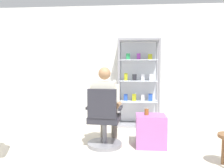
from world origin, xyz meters
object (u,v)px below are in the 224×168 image
object	(u,v)px
office_chair	(104,123)
storage_crate	(151,131)
seated_shopkeeper	(106,102)
tea_glass	(147,112)
display_cabinet_main	(138,82)

from	to	relation	value
office_chair	storage_crate	world-z (taller)	office_chair
seated_shopkeeper	tea_glass	distance (m)	0.69
office_chair	tea_glass	xyz separation A→B (m)	(0.68, 0.11, 0.17)
office_chair	display_cabinet_main	bearing A→B (deg)	68.01
office_chair	storage_crate	distance (m)	0.77
office_chair	seated_shopkeeper	xyz separation A→B (m)	(0.01, 0.16, 0.32)
storage_crate	seated_shopkeeper	bearing A→B (deg)	176.23
office_chair	seated_shopkeeper	size ratio (longest dim) A/B	0.74
display_cabinet_main	office_chair	xyz separation A→B (m)	(-0.60, -1.47, -0.57)
tea_glass	office_chair	bearing A→B (deg)	-170.46
display_cabinet_main	tea_glass	world-z (taller)	display_cabinet_main
tea_glass	storage_crate	bearing A→B (deg)	-0.58
display_cabinet_main	office_chair	distance (m)	1.69
tea_glass	display_cabinet_main	bearing A→B (deg)	93.72
office_chair	tea_glass	distance (m)	0.71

